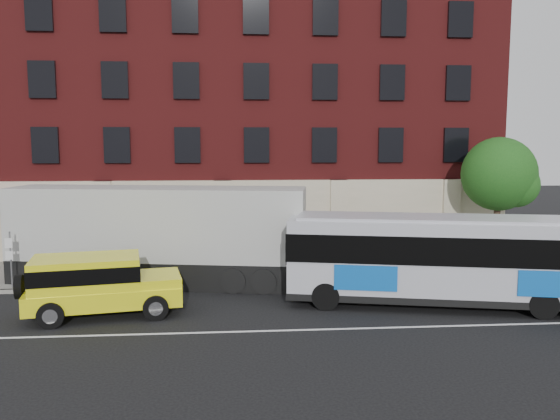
{
  "coord_description": "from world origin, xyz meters",
  "views": [
    {
      "loc": [
        0.59,
        -17.24,
        6.07
      ],
      "look_at": [
        2.43,
        5.5,
        3.36
      ],
      "focal_mm": 36.36,
      "sensor_mm": 36.0,
      "label": 1
    }
  ],
  "objects": [
    {
      "name": "yellow_suv",
      "position": [
        -4.26,
        2.67,
        1.22
      ],
      "size": [
        5.71,
        3.16,
        2.13
      ],
      "color": "#FFFB18",
      "rests_on": "ground"
    },
    {
      "name": "building",
      "position": [
        -0.01,
        16.92,
        7.58
      ],
      "size": [
        30.0,
        12.1,
        15.0
      ],
      "color": "maroon",
      "rests_on": "sidewalk"
    },
    {
      "name": "sidewalk",
      "position": [
        0.0,
        9.0,
        0.07
      ],
      "size": [
        60.0,
        6.0,
        0.15
      ],
      "primitive_type": "cube",
      "color": "gray",
      "rests_on": "ground"
    },
    {
      "name": "lane_line",
      "position": [
        0.0,
        0.5,
        0.01
      ],
      "size": [
        60.0,
        0.12,
        0.01
      ],
      "primitive_type": "cube",
      "color": "silver",
      "rests_on": "ground"
    },
    {
      "name": "ground",
      "position": [
        0.0,
        0.0,
        0.0
      ],
      "size": [
        120.0,
        120.0,
        0.0
      ],
      "primitive_type": "plane",
      "color": "black",
      "rests_on": "ground"
    },
    {
      "name": "street_tree",
      "position": [
        13.54,
        9.48,
        4.41
      ],
      "size": [
        3.6,
        3.6,
        6.2
      ],
      "color": "#3E2C1F",
      "rests_on": "sidewalk"
    },
    {
      "name": "kerb",
      "position": [
        0.0,
        6.0,
        0.07
      ],
      "size": [
        60.0,
        0.25,
        0.15
      ],
      "primitive_type": "cube",
      "color": "gray",
      "rests_on": "ground"
    },
    {
      "name": "sign_pole",
      "position": [
        -8.5,
        6.15,
        1.45
      ],
      "size": [
        0.3,
        0.2,
        2.5
      ],
      "color": "slate",
      "rests_on": "ground"
    },
    {
      "name": "shipping_container",
      "position": [
        -2.69,
        7.06,
        2.07
      ],
      "size": [
        12.8,
        4.69,
        4.18
      ],
      "color": "black",
      "rests_on": "ground"
    },
    {
      "name": "city_bus",
      "position": [
        8.7,
        2.76,
        1.86
      ],
      "size": [
        12.56,
        5.27,
        3.37
      ],
      "color": "#B5B6BF",
      "rests_on": "ground"
    }
  ]
}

